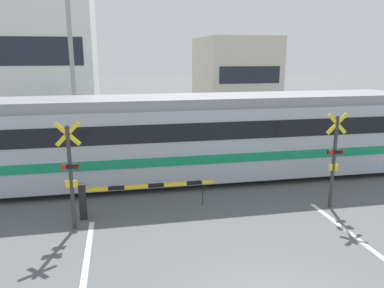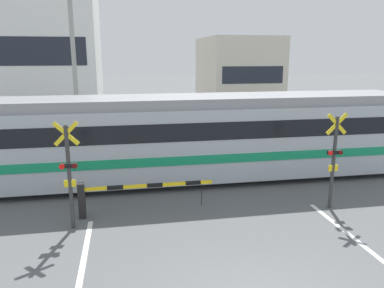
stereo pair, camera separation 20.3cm
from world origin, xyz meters
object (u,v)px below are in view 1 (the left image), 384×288
at_px(crossing_barrier_near, 119,193).
at_px(commuter_train, 185,136).
at_px(crossing_barrier_far, 231,141).
at_px(crossing_signal_right, 334,156).
at_px(crossing_signal_left, 70,171).
at_px(pedestrian, 148,133).

bearing_deg(crossing_barrier_near, commuter_train, 49.49).
bearing_deg(commuter_train, crossing_barrier_far, 47.38).
height_order(commuter_train, crossing_barrier_far, commuter_train).
xyz_separation_m(crossing_barrier_far, crossing_signal_right, (1.28, -6.69, 0.97)).
relative_size(crossing_signal_left, crossing_signal_right, 1.00).
bearing_deg(pedestrian, crossing_barrier_near, -100.83).
bearing_deg(crossing_signal_right, pedestrian, 121.50).
bearing_deg(pedestrian, crossing_barrier_far, -24.17).
distance_m(crossing_signal_left, crossing_signal_right, 7.94).
bearing_deg(crossing_signal_left, pedestrian, 71.80).
relative_size(crossing_barrier_near, crossing_signal_left, 1.32).
xyz_separation_m(commuter_train, crossing_signal_left, (-3.82, -3.60, -0.06)).
distance_m(crossing_barrier_far, crossing_signal_right, 6.88).
height_order(commuter_train, crossing_signal_left, commuter_train).
height_order(crossing_signal_right, pedestrian, crossing_signal_right).
relative_size(crossing_barrier_far, crossing_signal_left, 1.32).
bearing_deg(crossing_signal_left, crossing_signal_right, 0.00).
relative_size(crossing_barrier_near, pedestrian, 2.45).
height_order(crossing_barrier_near, crossing_signal_right, crossing_signal_right).
bearing_deg(pedestrian, crossing_signal_right, -58.50).
bearing_deg(crossing_barrier_near, crossing_signal_right, -5.38).
xyz_separation_m(commuter_train, crossing_signal_right, (4.12, -3.60, -0.06)).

